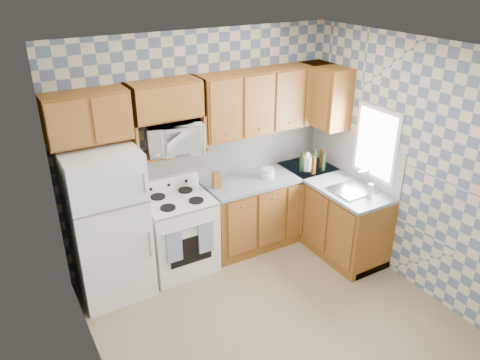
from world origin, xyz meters
name	(u,v)px	position (x,y,z in m)	size (l,w,h in m)	color
floor	(272,316)	(0.00, 0.00, 0.00)	(3.40, 3.40, 0.00)	#7A6650
back_wall	(201,147)	(0.00, 1.60, 1.35)	(3.40, 0.02, 2.70)	slate
right_wall	(406,165)	(1.70, 0.00, 1.35)	(0.02, 3.20, 2.70)	slate
backsplash_back	(231,153)	(0.40, 1.59, 1.20)	(2.60, 0.01, 0.56)	silver
backsplash_right	(353,154)	(1.69, 0.80, 1.20)	(0.01, 1.60, 0.56)	silver
refrigerator	(108,224)	(-1.27, 1.25, 0.84)	(0.75, 0.70, 1.68)	white
stove_body	(179,235)	(-0.47, 1.28, 0.45)	(0.76, 0.65, 0.90)	white
cooktop	(177,200)	(-0.47, 1.28, 0.91)	(0.76, 0.65, 0.03)	silver
backguard	(167,184)	(-0.47, 1.55, 1.00)	(0.76, 0.08, 0.17)	white
dish_towel_left	(174,247)	(-0.67, 0.93, 0.54)	(0.18, 0.03, 0.38)	navy
dish_towel_right	(206,237)	(-0.29, 0.93, 0.54)	(0.18, 0.03, 0.38)	navy
base_cabinets_back	(270,208)	(0.82, 1.30, 0.44)	(1.75, 0.60, 0.88)	brown
base_cabinets_right	(330,213)	(1.40, 0.80, 0.44)	(0.60, 1.60, 0.88)	brown
countertop_back	(272,176)	(0.82, 1.30, 0.90)	(1.77, 0.63, 0.04)	slate
countertop_right	(332,181)	(1.40, 0.80, 0.90)	(0.63, 1.60, 0.04)	slate
upper_cabinets_back	(268,100)	(0.82, 1.44, 1.85)	(1.75, 0.33, 0.74)	brown
upper_cabinets_fridge	(87,117)	(-1.29, 1.44, 1.97)	(0.82, 0.33, 0.50)	brown
upper_cabinets_right	(324,95)	(1.53, 1.25, 1.85)	(0.33, 0.70, 0.74)	brown
microwave_shelf	(169,152)	(-0.47, 1.44, 1.44)	(0.80, 0.33, 0.03)	brown
microwave	(175,137)	(-0.41, 1.38, 1.62)	(0.60, 0.41, 0.33)	white
sink	(353,190)	(1.40, 0.45, 0.93)	(0.48, 0.40, 0.03)	#B7B7BC
window	(376,144)	(1.69, 0.45, 1.45)	(0.02, 0.66, 0.86)	silver
bottle_0	(314,161)	(1.36, 1.14, 1.05)	(0.06, 0.06, 0.27)	black
bottle_1	(323,161)	(1.46, 1.08, 1.05)	(0.06, 0.06, 0.25)	black
bottle_2	(321,159)	(1.51, 1.18, 1.04)	(0.06, 0.06, 0.23)	#4F280D
bottle_3	(313,166)	(1.29, 1.06, 1.03)	(0.06, 0.06, 0.21)	#4F280D
bottle_4	(302,162)	(1.21, 1.20, 1.04)	(0.06, 0.06, 0.24)	black
knife_block	(216,180)	(0.05, 1.31, 1.02)	(0.09, 0.09, 0.20)	brown
electric_kettle	(307,163)	(1.30, 1.20, 1.01)	(0.15, 0.15, 0.19)	white
food_containers	(267,173)	(0.73, 1.25, 0.98)	(0.18, 0.18, 0.12)	beige
soap_bottle	(370,191)	(1.44, 0.22, 1.01)	(0.06, 0.06, 0.17)	beige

